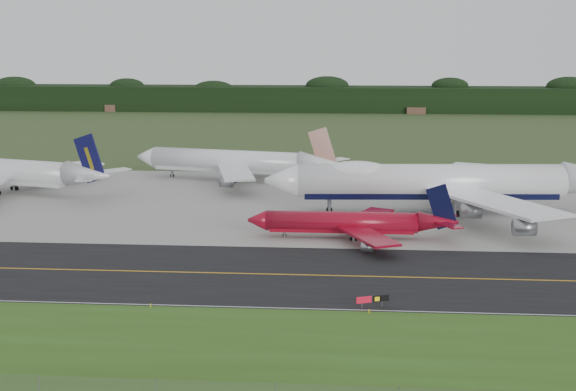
% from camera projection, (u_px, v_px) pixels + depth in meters
% --- Properties ---
extents(ground, '(600.00, 600.00, 0.00)m').
position_uv_depth(ground, '(342.00, 268.00, 125.63)').
color(ground, '#354520').
rests_on(ground, ground).
extents(grass_verge, '(400.00, 30.00, 0.01)m').
position_uv_depth(grass_verge, '(339.00, 355.00, 91.39)').
color(grass_verge, '#345117').
rests_on(grass_verge, ground).
extents(taxiway, '(400.00, 32.00, 0.02)m').
position_uv_depth(taxiway, '(342.00, 276.00, 121.71)').
color(taxiway, black).
rests_on(taxiway, ground).
extents(apron, '(400.00, 78.00, 0.01)m').
position_uv_depth(apron, '(345.00, 203.00, 175.52)').
color(apron, gray).
rests_on(apron, ground).
extents(taxiway_centreline, '(400.00, 0.40, 0.00)m').
position_uv_depth(taxiway_centreline, '(342.00, 276.00, 121.71)').
color(taxiway_centreline, orange).
rests_on(taxiway_centreline, taxiway).
extents(taxiway_edge_line, '(400.00, 0.25, 0.00)m').
position_uv_depth(taxiway_edge_line, '(340.00, 309.00, 106.55)').
color(taxiway_edge_line, silver).
rests_on(taxiway_edge_line, taxiway).
extents(horizon_treeline, '(700.00, 25.00, 12.00)m').
position_uv_depth(horizon_treeline, '(348.00, 100.00, 392.36)').
color(horizon_treeline, black).
rests_on(horizon_treeline, ground).
extents(jet_ba_747, '(75.96, 62.76, 19.09)m').
position_uv_depth(jet_ba_747, '(444.00, 182.00, 164.38)').
color(jet_ba_747, white).
rests_on(jet_ba_747, ground).
extents(jet_red_737, '(37.81, 30.97, 10.25)m').
position_uv_depth(jet_red_737, '(353.00, 223.00, 144.06)').
color(jet_red_737, maroon).
rests_on(jet_red_737, ground).
extents(jet_navy_gold, '(56.80, 48.40, 14.88)m').
position_uv_depth(jet_navy_gold, '(4.00, 172.00, 186.28)').
color(jet_navy_gold, silver).
rests_on(jet_navy_gold, ground).
extents(jet_star_tail, '(54.21, 44.64, 14.38)m').
position_uv_depth(jet_star_tail, '(236.00, 162.00, 201.65)').
color(jet_star_tail, white).
rests_on(jet_star_tail, ground).
extents(taxiway_sign, '(4.42, 1.75, 1.55)m').
position_uv_depth(taxiway_sign, '(373.00, 299.00, 107.42)').
color(taxiway_sign, slate).
rests_on(taxiway_sign, ground).
extents(edge_marker_left, '(0.16, 0.16, 0.50)m').
position_uv_depth(edge_marker_left, '(150.00, 306.00, 107.46)').
color(edge_marker_left, yellow).
rests_on(edge_marker_left, ground).
extents(edge_marker_center, '(0.16, 0.16, 0.50)m').
position_uv_depth(edge_marker_center, '(369.00, 311.00, 105.24)').
color(edge_marker_center, yellow).
rests_on(edge_marker_center, ground).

